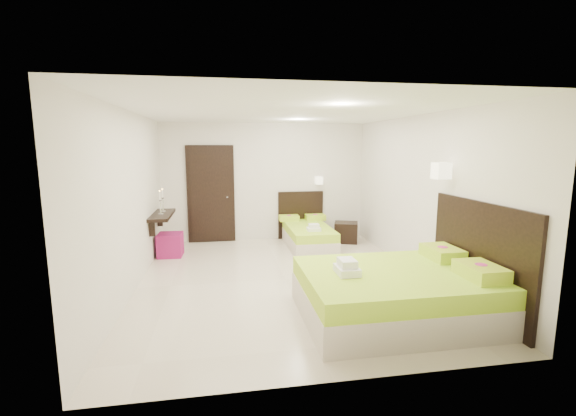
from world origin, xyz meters
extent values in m
plane|color=beige|center=(0.00, 0.00, 0.00)|extent=(5.50, 5.50, 0.00)
cube|color=beige|center=(0.81, 1.89, 0.14)|extent=(0.86, 1.73, 0.28)
cube|color=#9AD121|center=(0.81, 1.89, 0.36)|extent=(0.85, 1.71, 0.17)
cube|color=black|center=(0.81, 2.72, 0.54)|extent=(1.04, 0.05, 1.08)
cube|color=#BADC28|center=(0.50, 2.53, 0.51)|extent=(0.43, 0.29, 0.12)
cylinder|color=#D9338E|center=(0.50, 2.53, 0.57)|extent=(0.10, 0.10, 0.00)
cube|color=#BADC28|center=(1.11, 2.53, 0.51)|extent=(0.43, 0.29, 0.12)
cylinder|color=#D9338E|center=(1.11, 2.53, 0.57)|extent=(0.10, 0.10, 0.00)
cube|color=white|center=(0.81, 1.41, 0.48)|extent=(0.26, 0.19, 0.07)
cube|color=white|center=(0.81, 1.41, 0.55)|extent=(0.19, 0.14, 0.07)
cube|color=#F7EFCB|center=(1.19, 2.57, 1.34)|extent=(0.16, 0.16, 0.17)
cylinder|color=#2D2116|center=(1.19, 2.65, 1.34)|extent=(0.03, 0.16, 0.03)
cube|color=beige|center=(1.12, -1.57, 0.18)|extent=(2.27, 1.70, 0.36)
cube|color=#9AD121|center=(1.12, -1.57, 0.48)|extent=(2.24, 1.68, 0.23)
cube|color=black|center=(2.22, -1.57, 0.71)|extent=(0.05, 1.93, 1.42)
cube|color=#BADC28|center=(1.97, -1.97, 0.67)|extent=(0.39, 0.57, 0.16)
cylinder|color=#D9338E|center=(1.97, -1.97, 0.75)|extent=(0.14, 0.14, 0.00)
cube|color=#BADC28|center=(1.97, -1.18, 0.67)|extent=(0.39, 0.57, 0.16)
cylinder|color=#D9338E|center=(1.97, -1.18, 0.75)|extent=(0.14, 0.14, 0.00)
cube|color=white|center=(0.49, -1.57, 0.63)|extent=(0.25, 0.34, 0.09)
cube|color=white|center=(0.49, -1.57, 0.73)|extent=(0.19, 0.25, 0.09)
cube|color=#F7EFCB|center=(2.07, -0.86, 1.76)|extent=(0.20, 0.20, 0.23)
cylinder|color=#2D2116|center=(2.15, -0.86, 1.76)|extent=(0.16, 0.03, 0.03)
cube|color=black|center=(1.71, 2.16, 0.22)|extent=(0.61, 0.58, 0.44)
cube|color=#83114E|center=(-1.96, 1.67, 0.22)|extent=(0.47, 0.47, 0.45)
cube|color=black|center=(-1.20, 2.71, 1.05)|extent=(1.02, 0.06, 2.14)
cube|color=black|center=(-1.20, 2.67, 1.05)|extent=(0.88, 0.04, 2.06)
cylinder|color=silver|center=(-0.85, 2.64, 1.00)|extent=(0.03, 0.10, 0.03)
cube|color=black|center=(-2.08, 1.60, 0.82)|extent=(0.35, 1.20, 0.06)
cube|color=black|center=(-2.19, 1.15, 0.67)|extent=(0.10, 0.04, 0.30)
cube|color=black|center=(-2.19, 2.05, 0.67)|extent=(0.10, 0.04, 0.30)
cylinder|color=silver|center=(-2.08, 1.45, 0.86)|extent=(0.10, 0.10, 0.02)
cylinder|color=silver|center=(-2.08, 1.45, 0.98)|extent=(0.02, 0.02, 0.22)
cone|color=silver|center=(-2.08, 1.45, 1.11)|extent=(0.07, 0.07, 0.04)
cylinder|color=white|center=(-2.08, 1.45, 1.20)|extent=(0.02, 0.02, 0.15)
sphere|color=#FFB23F|center=(-2.08, 1.45, 1.29)|extent=(0.02, 0.02, 0.02)
cylinder|color=silver|center=(-2.08, 1.75, 0.86)|extent=(0.10, 0.10, 0.02)
cylinder|color=silver|center=(-2.08, 1.75, 0.98)|extent=(0.02, 0.02, 0.22)
cone|color=silver|center=(-2.08, 1.75, 1.11)|extent=(0.07, 0.07, 0.04)
cylinder|color=white|center=(-2.08, 1.75, 1.20)|extent=(0.02, 0.02, 0.15)
sphere|color=#FFB23F|center=(-2.08, 1.75, 1.29)|extent=(0.02, 0.02, 0.02)
camera|label=1|loc=(-0.94, -5.79, 2.09)|focal=24.00mm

